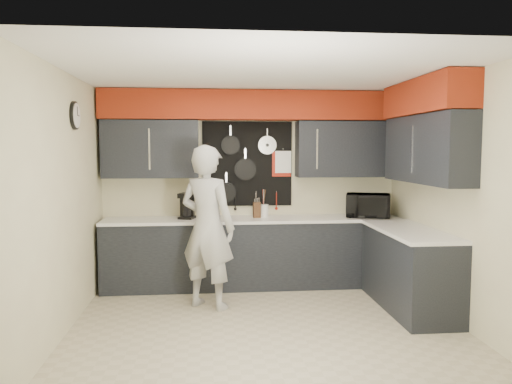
{
  "coord_description": "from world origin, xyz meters",
  "views": [
    {
      "loc": [
        -0.59,
        -5.06,
        1.83
      ],
      "look_at": [
        -0.05,
        0.5,
        1.35
      ],
      "focal_mm": 35.0,
      "sensor_mm": 36.0,
      "label": 1
    }
  ],
  "objects": [
    {
      "name": "right_wall_assembly",
      "position": [
        1.85,
        0.26,
        1.94
      ],
      "size": [
        0.36,
        3.5,
        2.6
      ],
      "color": "beige",
      "rests_on": "ground"
    },
    {
      "name": "utensil_crock",
      "position": [
        0.15,
        1.53,
        1.0
      ],
      "size": [
        0.13,
        0.13,
        0.17
      ],
      "primitive_type": "cylinder",
      "color": "white",
      "rests_on": "base_cabinets"
    },
    {
      "name": "knife_block",
      "position": [
        0.05,
        1.45,
        1.02
      ],
      "size": [
        0.1,
        0.1,
        0.21
      ],
      "primitive_type": "cube",
      "rotation": [
        0.0,
        0.0,
        0.08
      ],
      "color": "#371F11",
      "rests_on": "base_cabinets"
    },
    {
      "name": "microwave",
      "position": [
        1.53,
        1.37,
        1.08
      ],
      "size": [
        0.66,
        0.54,
        0.31
      ],
      "primitive_type": "imported",
      "rotation": [
        0.0,
        0.0,
        -0.32
      ],
      "color": "black",
      "rests_on": "base_cabinets"
    },
    {
      "name": "back_wall_assembly",
      "position": [
        0.01,
        1.6,
        2.01
      ],
      "size": [
        4.0,
        0.36,
        2.6
      ],
      "color": "beige",
      "rests_on": "ground"
    },
    {
      "name": "coffee_maker",
      "position": [
        -0.86,
        1.48,
        1.09
      ],
      "size": [
        0.24,
        0.27,
        0.34
      ],
      "rotation": [
        0.0,
        0.0,
        -0.3
      ],
      "color": "black",
      "rests_on": "base_cabinets"
    },
    {
      "name": "left_wall_assembly",
      "position": [
        -1.99,
        0.02,
        1.33
      ],
      "size": [
        0.05,
        3.5,
        2.6
      ],
      "color": "beige",
      "rests_on": "ground"
    },
    {
      "name": "base_cabinets",
      "position": [
        0.49,
        1.13,
        0.46
      ],
      "size": [
        3.95,
        2.2,
        0.92
      ],
      "color": "black",
      "rests_on": "ground"
    },
    {
      "name": "person",
      "position": [
        -0.6,
        0.61,
        0.94
      ],
      "size": [
        0.82,
        0.75,
        1.87
      ],
      "primitive_type": "imported",
      "rotation": [
        0.0,
        0.0,
        2.57
      ],
      "color": "#A8A8A6",
      "rests_on": "ground"
    },
    {
      "name": "ground",
      "position": [
        0.0,
        0.0,
        0.0
      ],
      "size": [
        4.0,
        4.0,
        0.0
      ],
      "primitive_type": "plane",
      "color": "#B7AC8E",
      "rests_on": "ground"
    }
  ]
}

